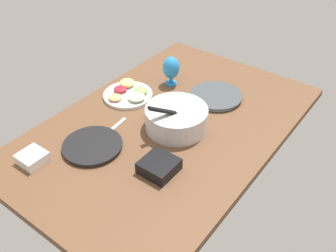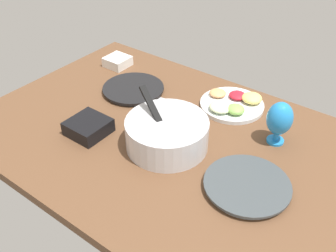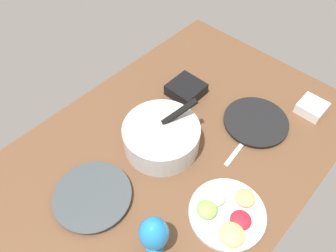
# 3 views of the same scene
# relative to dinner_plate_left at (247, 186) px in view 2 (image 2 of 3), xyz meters

# --- Properties ---
(ground_plane) EXTENTS (1.60, 1.04, 0.04)m
(ground_plane) POSITION_rel_dinner_plate_left_xyz_m (0.35, -0.07, -0.03)
(ground_plane) COLOR brown
(dinner_plate_left) EXTENTS (0.29, 0.29, 0.02)m
(dinner_plate_left) POSITION_rel_dinner_plate_left_xyz_m (0.00, 0.00, 0.00)
(dinner_plate_left) COLOR silver
(dinner_plate_left) RESTS_ON ground_plane
(dinner_plate_right) EXTENTS (0.28, 0.28, 0.02)m
(dinner_plate_right) POSITION_rel_dinner_plate_left_xyz_m (0.71, -0.24, -0.00)
(dinner_plate_right) COLOR #4C4C51
(dinner_plate_right) RESTS_ON ground_plane
(mixing_bowl) EXTENTS (0.32, 0.31, 0.19)m
(mixing_bowl) POSITION_rel_dinner_plate_left_xyz_m (0.35, -0.02, 0.05)
(mixing_bowl) COLOR silver
(mixing_bowl) RESTS_ON ground_plane
(fruit_platter) EXTENTS (0.27, 0.27, 0.06)m
(fruit_platter) POSITION_rel_dinner_plate_left_xyz_m (0.28, -0.40, 0.01)
(fruit_platter) COLOR silver
(fruit_platter) RESTS_ON ground_plane
(hurricane_glass_blue) EXTENTS (0.10, 0.10, 0.17)m
(hurricane_glass_blue) POSITION_rel_dinner_plate_left_xyz_m (0.03, -0.29, 0.09)
(hurricane_glass_blue) COLOR #2385D5
(hurricane_glass_blue) RESTS_ON ground_plane
(square_bowl_black) EXTENTS (0.15, 0.15, 0.06)m
(square_bowl_black) POSITION_rel_dinner_plate_left_xyz_m (0.64, 0.10, 0.02)
(square_bowl_black) COLOR black
(square_bowl_black) RESTS_ON ground_plane
(square_bowl_white) EXTENTS (0.11, 0.11, 0.05)m
(square_bowl_white) POSITION_rel_dinner_plate_left_xyz_m (0.94, -0.39, 0.01)
(square_bowl_white) COLOR white
(square_bowl_white) RESTS_ON ground_plane
(fork_by_right_plate) EXTENTS (0.18, 0.03, 0.01)m
(fork_by_right_plate) POSITION_rel_dinner_plate_left_xyz_m (0.53, -0.27, -0.01)
(fork_by_right_plate) COLOR silver
(fork_by_right_plate) RESTS_ON ground_plane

